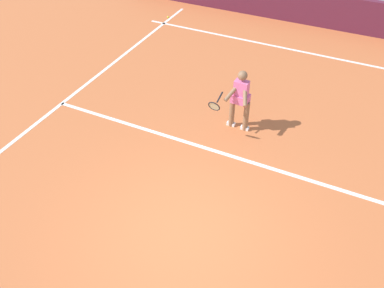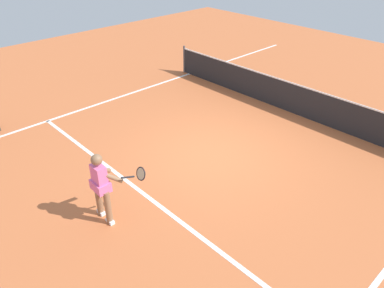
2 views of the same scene
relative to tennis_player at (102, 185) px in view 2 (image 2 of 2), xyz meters
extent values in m
plane|color=#C66638|center=(-0.22, 3.34, -0.85)|extent=(27.08, 27.08, 0.00)
cube|color=white|center=(-0.22, 1.02, -0.84)|extent=(9.48, 0.10, 0.01)
cube|color=white|center=(-4.96, 3.34, -0.84)|extent=(0.10, 18.83, 0.01)
cylinder|color=#4C4C51|center=(-5.26, 6.94, -0.32)|extent=(0.08, 0.08, 1.06)
cube|color=#232326|center=(-0.22, 6.94, -0.38)|extent=(10.00, 0.02, 0.94)
cube|color=white|center=(-0.22, 6.94, 0.11)|extent=(10.00, 0.02, 0.04)
cylinder|color=#8C6647|center=(-0.19, -0.02, -0.46)|extent=(0.13, 0.13, 0.78)
cylinder|color=#8C6647|center=(0.17, -0.03, -0.46)|extent=(0.13, 0.13, 0.78)
cube|color=white|center=(-0.19, -0.02, -0.81)|extent=(0.20, 0.10, 0.08)
cube|color=white|center=(0.17, -0.03, -0.81)|extent=(0.20, 0.10, 0.08)
cube|color=pink|center=(-0.01, -0.03, 0.19)|extent=(0.33, 0.21, 0.52)
cube|color=pink|center=(-0.01, -0.03, -0.01)|extent=(0.41, 0.29, 0.20)
sphere|color=#8C6647|center=(-0.01, -0.03, 0.59)|extent=(0.22, 0.22, 0.22)
cylinder|color=#8C6647|center=(-0.16, 0.13, 0.21)|extent=(0.27, 0.47, 0.37)
cylinder|color=#8C6647|center=(0.14, 0.12, 0.21)|extent=(0.29, 0.47, 0.37)
cylinder|color=black|center=(0.34, 0.38, 0.17)|extent=(0.04, 0.30, 0.14)
torus|color=black|center=(0.35, 0.68, 0.11)|extent=(0.29, 0.13, 0.28)
cylinder|color=beige|center=(0.35, 0.68, 0.11)|extent=(0.24, 0.10, 0.23)
camera|label=1|loc=(-2.26, 7.27, 5.08)|focal=36.88mm
camera|label=2|loc=(5.43, -2.71, 4.43)|focal=34.95mm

